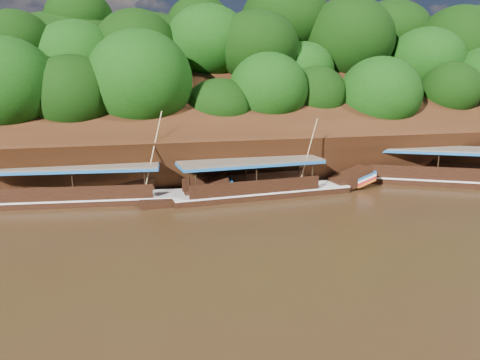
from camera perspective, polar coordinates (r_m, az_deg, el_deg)
The scene contains 6 objects.
ground at distance 25.06m, azimuth 11.25°, elevation -6.09°, with size 160.00×160.00×0.00m, color black.
riverbank at distance 45.72m, azimuth -0.72°, elevation 5.17°, with size 120.00×30.06×19.40m.
boat_0 at distance 37.97m, azimuth 25.17°, elevation 0.37°, with size 15.79×9.49×6.59m.
boat_1 at distance 31.47m, azimuth 3.92°, elevation -0.89°, with size 14.53×3.42×5.67m.
boat_2 at distance 30.88m, azimuth -16.29°, elevation -1.67°, with size 15.71×3.67×6.19m.
reeds at distance 32.81m, azimuth -0.19°, elevation 0.29°, with size 50.73×2.36×2.21m.
Camera 1 is at (-10.26, -21.40, 8.06)m, focal length 35.00 mm.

